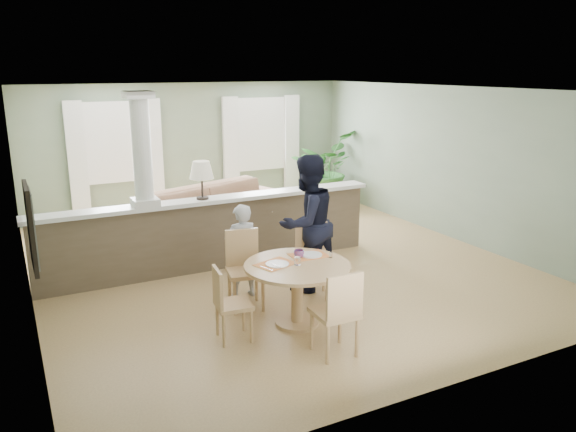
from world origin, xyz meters
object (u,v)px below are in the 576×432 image
chair_near (338,310)px  child_person (242,251)px  sofa (217,214)px  chair_far_man (312,256)px  houseplant (323,168)px  chair_far_boy (244,265)px  chair_side (228,301)px  man_person (307,223)px  dining_table (297,276)px

chair_near → child_person: 2.00m
sofa → chair_far_man: chair_far_man is taller
houseplant → child_person: (-3.64, -4.07, -0.18)m
sofa → chair_far_man: bearing=-104.1°
houseplant → chair_far_boy: bearing=-130.6°
chair_far_man → chair_side: size_ratio=1.16×
chair_near → chair_side: bearing=-42.7°
man_person → chair_far_boy: bearing=-8.0°
chair_far_boy → chair_far_man: size_ratio=1.00×
sofa → child_person: 2.72m
dining_table → chair_far_boy: chair_far_boy is taller
houseplant → chair_far_man: bearing=-122.0°
child_person → man_person: man_person is taller
sofa → chair_far_man: size_ratio=3.22×
houseplant → child_person: 5.47m
chair_far_boy → chair_far_man: chair_far_man is taller
houseplant → chair_far_boy: (-3.73, -4.35, -0.27)m
houseplant → chair_side: (-4.27, -5.16, -0.34)m
chair_near → dining_table: bearing=-87.5°
child_person → man_person: 0.97m
houseplant → child_person: size_ratio=1.28×
dining_table → chair_far_man: chair_far_man is taller
dining_table → child_person: bearing=103.9°
houseplant → child_person: bearing=-131.8°
houseplant → dining_table: size_ratio=1.30×
houseplant → man_person: man_person is taller
chair_side → chair_far_boy: bearing=-27.0°
chair_far_boy → man_person: size_ratio=0.53×
sofa → child_person: size_ratio=2.51×
houseplant → chair_near: bearing=-119.1°
chair_far_man → chair_near: size_ratio=1.02×
chair_far_boy → chair_far_man: (0.95, -0.08, 0.00)m
child_person → chair_far_man: bearing=156.6°
chair_side → child_person: (0.63, 1.09, 0.17)m
sofa → houseplant: 3.36m
sofa → man_person: bearing=-102.8°
dining_table → chair_near: 0.90m
houseplant → man_person: 5.02m
sofa → child_person: child_person is taller
chair_far_boy → dining_table: bearing=-55.4°
chair_far_man → child_person: (-0.87, 0.36, 0.09)m
chair_side → houseplant: bearing=-32.7°
chair_far_man → man_person: 0.46m
man_person → chair_near: bearing=54.9°
chair_far_man → chair_far_boy: bearing=-160.8°
dining_table → man_person: 1.19m
sofa → child_person: (-0.62, -2.64, 0.17)m
chair_far_man → chair_near: 1.72m
chair_near → chair_side: chair_near is taller
chair_far_man → chair_side: chair_far_man is taller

